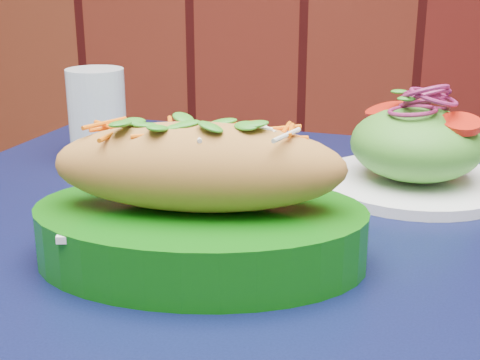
{
  "coord_description": "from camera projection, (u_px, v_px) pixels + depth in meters",
  "views": [
    {
      "loc": [
        -0.38,
        0.62,
        1.0
      ],
      "look_at": [
        -0.44,
        1.2,
        0.81
      ],
      "focal_mm": 50.0,
      "sensor_mm": 36.0,
      "label": 1
    }
  ],
  "objects": [
    {
      "name": "cafe_table",
      "position": [
        239.0,
        303.0,
        0.7
      ],
      "size": [
        0.96,
        0.96,
        0.75
      ],
      "rotation": [
        0.0,
        0.0,
        -0.22
      ],
      "color": "black",
      "rests_on": "ground"
    },
    {
      "name": "salad_plate",
      "position": [
        416.0,
        150.0,
        0.77
      ],
      "size": [
        0.22,
        0.22,
        0.12
      ],
      "rotation": [
        0.0,
        0.0,
        0.1
      ],
      "color": "white",
      "rests_on": "cafe_table"
    },
    {
      "name": "banh_mi_basket",
      "position": [
        200.0,
        206.0,
        0.57
      ],
      "size": [
        0.29,
        0.19,
        0.13
      ],
      "rotation": [
        0.0,
        0.0,
        0.0
      ],
      "color": "#0E5C0C",
      "rests_on": "cafe_table"
    },
    {
      "name": "water_glass",
      "position": [
        97.0,
        115.0,
        0.87
      ],
      "size": [
        0.07,
        0.07,
        0.12
      ],
      "primitive_type": "cylinder",
      "color": "silver",
      "rests_on": "cafe_table"
    }
  ]
}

